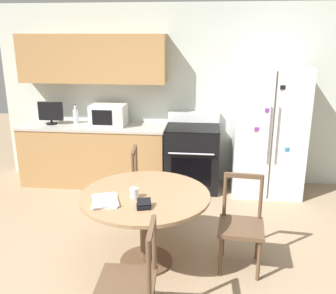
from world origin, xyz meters
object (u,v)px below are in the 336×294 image
dining_chair_right (241,226)px  dining_chair_far (148,186)px  refrigerator (268,131)px  dining_chair_near (130,283)px  countertop_tv (51,112)px  counter_bottle (76,116)px  candle_glass (134,193)px  microwave (109,115)px  wallet (144,205)px  oven_range (192,157)px

dining_chair_right → dining_chair_far: bearing=-34.9°
refrigerator → dining_chair_right: 1.99m
dining_chair_near → countertop_tv: bearing=29.5°
counter_bottle → candle_glass: counter_bottle is taller
microwave → counter_bottle: 0.53m
dining_chair_near → candle_glass: 0.90m
counter_bottle → dining_chair_right: bearing=-41.4°
microwave → countertop_tv: size_ratio=1.38×
countertop_tv → candle_glass: countertop_tv is taller
refrigerator → wallet: refrigerator is taller
dining_chair_near → candle_glass: bearing=6.6°
microwave → candle_glass: (0.78, -2.09, -0.28)m
dining_chair_near → dining_chair_far: bearing=2.9°
countertop_tv → wallet: 2.88m
oven_range → dining_chair_right: oven_range is taller
oven_range → dining_chair_near: oven_range is taller
oven_range → microwave: microwave is taller
counter_bottle → dining_chair_right: size_ratio=0.32×
countertop_tv → dining_chair_near: (1.77, -2.88, -0.64)m
oven_range → counter_bottle: (-1.75, 0.13, 0.54)m
oven_range → candle_glass: (-0.44, -2.04, 0.31)m
candle_glass → wallet: bearing=-58.1°
oven_range → microwave: size_ratio=2.17×
counter_bottle → wallet: (1.43, -2.36, -0.24)m
counter_bottle → candle_glass: size_ratio=3.14×
dining_chair_right → dining_chair_near: same height
countertop_tv → dining_chair_right: 3.33m
countertop_tv → dining_chair_right: bearing=-36.1°
microwave → countertop_tv: (-0.86, -0.03, 0.03)m
counter_bottle → candle_glass: (1.31, -2.16, -0.23)m
oven_range → countertop_tv: countertop_tv is taller
dining_chair_right → dining_chair_near: (-0.87, -0.95, 0.00)m
refrigerator → oven_range: (-1.04, 0.02, -0.42)m
dining_chair_right → dining_chair_far: (-1.03, 0.86, 0.00)m
countertop_tv → counter_bottle: (0.34, 0.11, -0.07)m
oven_range → countertop_tv: (-2.08, 0.02, 0.61)m
dining_chair_right → candle_glass: size_ratio=9.87×
dining_chair_far → candle_glass: size_ratio=9.87×
microwave → counter_bottle: bearing=171.9°
dining_chair_near → dining_chair_right: bearing=-44.6°
dining_chair_right → dining_chair_near: 1.29m
dining_chair_right → wallet: bearing=25.4°
dining_chair_far → candle_glass: 1.05m
microwave → counter_bottle: size_ratio=1.73×
counter_bottle → microwave: bearing=-8.1°
refrigerator → wallet: bearing=-121.6°
counter_bottle → dining_chair_far: 1.82m
refrigerator → countertop_tv: bearing=179.2°
counter_bottle → dining_chair_near: 3.36m
dining_chair_far → dining_chair_near: bearing=-0.3°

